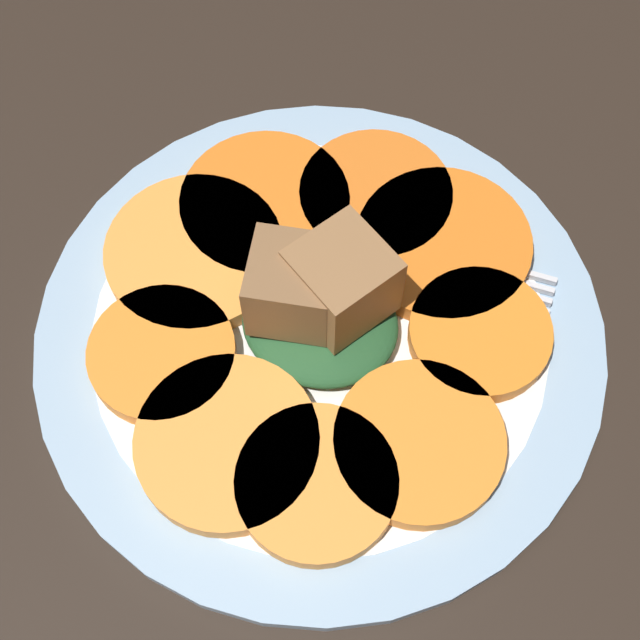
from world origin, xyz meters
The scene contains 13 objects.
table_slab centered at (0.00, 0.00, 1.00)cm, with size 120.00×120.00×2.00cm, color black.
plate centered at (0.00, 0.00, 2.52)cm, with size 29.82×29.82×1.05cm.
carrot_slice_0 centered at (-0.23, -8.48, 3.68)cm, with size 8.49×8.49×1.15cm, color orange.
carrot_slice_1 centered at (5.50, -5.74, 3.68)cm, with size 9.38×9.38×1.15cm, color orange.
carrot_slice_2 centered at (7.82, -1.48, 3.68)cm, with size 9.60×9.60×1.15cm, color #F99539.
carrot_slice_3 centered at (6.82, 4.54, 3.68)cm, with size 7.50×7.50×1.15cm, color orange.
carrot_slice_4 centered at (1.83, 7.63, 3.68)cm, with size 8.98×8.98×1.15cm, color #F99438.
carrot_slice_5 centered at (-2.93, 7.94, 3.68)cm, with size 7.78×7.78×1.15cm, color orange.
carrot_slice_6 centered at (-6.79, 4.25, 3.68)cm, with size 8.34×8.34×1.15cm, color orange.
carrot_slice_7 centered at (-7.84, -2.45, 3.68)cm, with size 7.33×7.33×1.15cm, color orange.
carrot_slice_8 centered at (-4.46, -6.85, 3.68)cm, with size 9.49×9.49×1.15cm, color orange.
center_pile centered at (0.17, -0.40, 5.78)cm, with size 8.15×7.70×5.91cm.
fork centered at (-2.39, -5.61, 3.30)cm, with size 17.92×2.71×0.40cm.
Camera 1 is at (-7.43, 19.02, 44.78)cm, focal length 50.00 mm.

